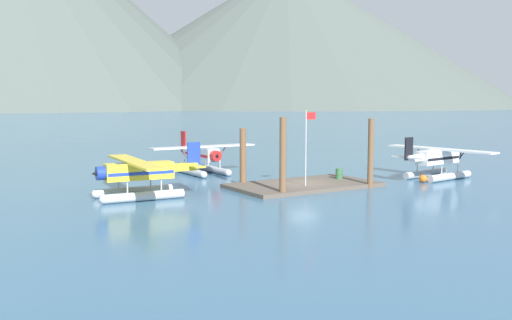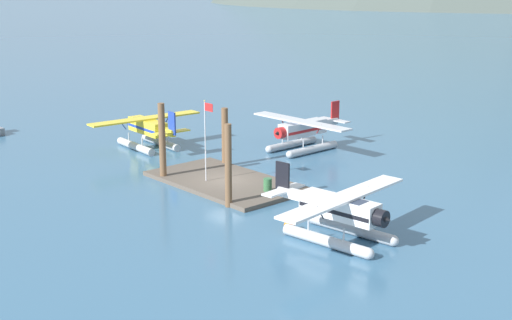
# 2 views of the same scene
# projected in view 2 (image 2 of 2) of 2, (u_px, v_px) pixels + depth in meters

# --- Properties ---
(ground_plane) EXTENTS (1200.00, 1200.00, 0.00)m
(ground_plane) POSITION_uv_depth(u_px,v_px,m) (225.00, 184.00, 49.91)
(ground_plane) COLOR #38607F
(dock_platform) EXTENTS (11.75, 6.45, 0.30)m
(dock_platform) POSITION_uv_depth(u_px,v_px,m) (225.00, 182.00, 49.87)
(dock_platform) COLOR brown
(dock_platform) RESTS_ON ground
(piling_near_left) EXTENTS (0.49, 0.49, 5.72)m
(piling_near_left) POSITION_uv_depth(u_px,v_px,m) (162.00, 142.00, 50.23)
(piling_near_left) COLOR brown
(piling_near_left) RESTS_ON ground
(piling_near_right) EXTENTS (0.45, 0.45, 5.50)m
(piling_near_right) POSITION_uv_depth(u_px,v_px,m) (228.00, 166.00, 44.14)
(piling_near_right) COLOR brown
(piling_near_right) RESTS_ON ground
(piling_far_left) EXTENTS (0.52, 0.52, 4.67)m
(piling_far_left) POSITION_uv_depth(u_px,v_px,m) (225.00, 137.00, 54.08)
(piling_far_left) COLOR brown
(piling_far_left) RESTS_ON ground
(flagpole) EXTENTS (0.95, 0.10, 5.88)m
(flagpole) POSITION_uv_depth(u_px,v_px,m) (206.00, 131.00, 48.54)
(flagpole) COLOR silver
(flagpole) RESTS_ON dock_platform
(fuel_drum) EXTENTS (0.62, 0.62, 0.88)m
(fuel_drum) POSITION_uv_depth(u_px,v_px,m) (268.00, 185.00, 47.09)
(fuel_drum) COLOR #33663D
(fuel_drum) RESTS_ON dock_platform
(mooring_buoy) EXTENTS (0.67, 0.67, 0.67)m
(mooring_buoy) POSITION_uv_depth(u_px,v_px,m) (289.00, 225.00, 40.43)
(mooring_buoy) COLOR orange
(mooring_buoy) RESTS_ON ground
(seaplane_white_stbd_aft) EXTENTS (7.95, 10.49, 3.84)m
(seaplane_white_stbd_aft) POSITION_uv_depth(u_px,v_px,m) (340.00, 214.00, 38.63)
(seaplane_white_stbd_aft) COLOR #B7BABF
(seaplane_white_stbd_aft) RESTS_ON ground
(seaplane_silver_bow_left) EXTENTS (10.41, 7.98, 3.84)m
(seaplane_silver_bow_left) POSITION_uv_depth(u_px,v_px,m) (302.00, 133.00, 59.33)
(seaplane_silver_bow_left) COLOR #B7BABF
(seaplane_silver_bow_left) RESTS_ON ground
(seaplane_yellow_port_fwd) EXTENTS (7.97, 10.47, 3.84)m
(seaplane_yellow_port_fwd) POSITION_uv_depth(u_px,v_px,m) (148.00, 130.00, 60.17)
(seaplane_yellow_port_fwd) COLOR #B7BABF
(seaplane_yellow_port_fwd) RESTS_ON ground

